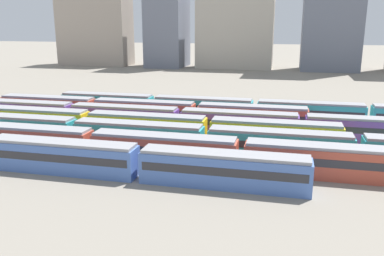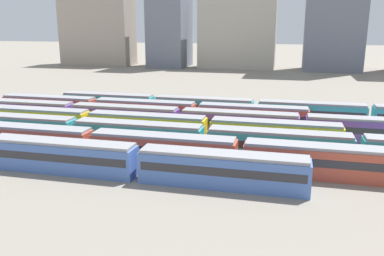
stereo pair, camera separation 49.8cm
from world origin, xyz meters
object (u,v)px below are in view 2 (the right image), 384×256
Objects in this scene: train_track_5 at (145,111)px; train_track_2 at (358,150)px; train_track_0 at (62,156)px; train_track_3 at (147,126)px; train_track_1 at (240,155)px; train_track_6 at (256,110)px; train_track_4 at (239,123)px.

train_track_2 is at bearing -25.24° from train_track_5.
train_track_0 and train_track_2 have the same top height.
train_track_1 is at bearing -34.15° from train_track_3.
train_track_2 and train_track_6 have the same top height.
train_track_1 is 1.34× the size of train_track_3.
train_track_3 is (4.78, 15.60, 0.00)m from train_track_0.
train_track_5 is at bearing -164.67° from train_track_6.
train_track_4 and train_track_6 have the same top height.
train_track_6 is (14.87, 15.60, 0.00)m from train_track_3.
train_track_3 and train_track_5 have the same top height.
train_track_4 is (-2.10, 15.60, 0.00)m from train_track_1.
train_track_4 is at bearing 97.68° from train_track_1.
train_track_1 and train_track_5 have the same top height.
train_track_1 is 0.66× the size of train_track_2.
train_track_2 is at bearing -33.40° from train_track_4.
train_track_2 is 1.51× the size of train_track_6.
train_track_5 is at bearing 88.49° from train_track_0.
train_track_1 is at bearing -159.17° from train_track_2.
train_track_2 is at bearing 17.11° from train_track_0.
train_track_1 and train_track_6 have the same top height.
train_track_1 and train_track_3 have the same top height.
train_track_2 is (33.78, 10.40, 0.00)m from train_track_0.
train_track_3 is at bearing -68.49° from train_track_5.
train_track_1 is 1.00× the size of train_track_6.
train_track_0 is 0.75× the size of train_track_6.
train_track_3 is at bearing 145.85° from train_track_1.
train_track_3 is (-29.00, 5.20, -0.00)m from train_track_2.
train_track_4 is 10.53m from train_track_6.
train_track_6 is at bearing 15.33° from train_track_5.
train_track_1 and train_track_4 have the same top height.
train_track_1 is 1.34× the size of train_track_5.
train_track_4 is (-15.77, 10.40, 0.00)m from train_track_2.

